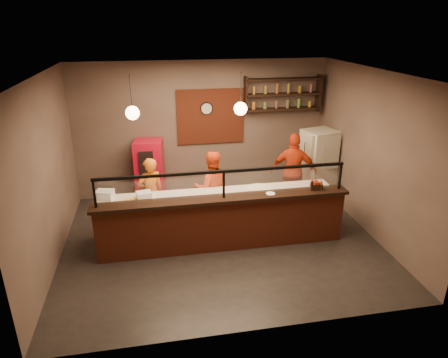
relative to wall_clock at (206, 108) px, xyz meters
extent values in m
plane|color=black|center=(-0.10, -2.46, -2.10)|extent=(6.00, 6.00, 0.00)
plane|color=#3A322D|center=(-0.10, -2.46, 1.10)|extent=(6.00, 6.00, 0.00)
plane|color=#705B52|center=(-0.10, 0.04, -0.50)|extent=(6.00, 0.00, 6.00)
plane|color=#705B52|center=(-3.10, -2.46, -0.50)|extent=(0.00, 5.00, 5.00)
plane|color=#705B52|center=(2.90, -2.46, -0.50)|extent=(0.00, 5.00, 5.00)
plane|color=#705B52|center=(-0.10, -4.96, -0.50)|extent=(6.00, 0.00, 6.00)
cube|color=maroon|center=(0.10, 0.01, -0.20)|extent=(1.60, 0.04, 1.30)
cube|color=maroon|center=(-0.10, -2.76, -1.60)|extent=(4.60, 0.25, 1.00)
cube|color=black|center=(-0.10, -2.76, -1.07)|extent=(4.70, 0.37, 0.06)
cube|color=gray|center=(-0.10, -2.26, -1.68)|extent=(4.60, 0.75, 0.85)
cube|color=silver|center=(-0.10, -2.26, -1.23)|extent=(4.60, 0.75, 0.05)
cube|color=white|center=(-0.10, -2.76, -0.79)|extent=(4.40, 0.02, 0.50)
cube|color=black|center=(-0.10, -2.76, -0.54)|extent=(4.50, 0.05, 0.05)
cube|color=black|center=(-2.32, -2.76, -0.79)|extent=(0.04, 0.04, 0.50)
cube|color=black|center=(-0.10, -2.76, -0.79)|extent=(0.04, 0.04, 0.50)
cube|color=black|center=(2.12, -2.76, -0.79)|extent=(0.04, 0.04, 0.50)
cube|color=black|center=(1.80, -0.14, -0.05)|extent=(1.80, 0.28, 0.04)
cube|color=black|center=(1.80, -0.14, 0.30)|extent=(1.80, 0.28, 0.04)
cube|color=black|center=(1.80, -0.14, 0.65)|extent=(1.80, 0.28, 0.04)
cube|color=black|center=(0.90, -0.14, 0.30)|extent=(0.04, 0.28, 0.85)
cube|color=black|center=(2.70, -0.14, 0.30)|extent=(0.04, 0.28, 0.85)
cylinder|color=black|center=(0.00, 0.00, 0.00)|extent=(0.30, 0.04, 0.30)
cylinder|color=black|center=(-1.60, -2.26, 0.80)|extent=(0.01, 0.01, 0.60)
sphere|color=#E6B67E|center=(-1.60, -2.26, 0.45)|extent=(0.24, 0.24, 0.24)
cylinder|color=black|center=(0.30, -2.26, 0.80)|extent=(0.01, 0.01, 0.60)
sphere|color=#E6B67E|center=(0.30, -2.26, 0.45)|extent=(0.24, 0.24, 0.24)
imported|color=orange|center=(-1.40, -1.61, -1.35)|extent=(0.64, 0.53, 1.50)
imported|color=#E94415|center=(-0.15, -1.66, -1.31)|extent=(0.77, 0.60, 1.58)
imported|color=red|center=(1.77, -1.27, -1.23)|extent=(1.11, 0.73, 1.75)
cube|color=beige|center=(2.50, -0.91, -1.26)|extent=(0.85, 0.81, 1.69)
cube|color=red|center=(-1.40, -0.31, -1.36)|extent=(0.71, 0.66, 1.48)
cylinder|color=white|center=(0.74, -2.14, -1.19)|extent=(0.59, 0.59, 0.01)
cube|color=white|center=(-1.52, -2.20, -1.13)|extent=(0.31, 0.26, 0.14)
cube|color=white|center=(-2.25, -2.06, -1.12)|extent=(0.37, 0.32, 0.16)
cube|color=silver|center=(-1.14, -2.46, -1.12)|extent=(0.34, 0.29, 0.16)
cylinder|color=gold|center=(-1.81, -2.30, -1.17)|extent=(0.38, 0.25, 0.07)
cube|color=black|center=(1.69, -2.71, -0.99)|extent=(0.20, 0.16, 0.11)
cylinder|color=black|center=(1.57, -2.76, -0.94)|extent=(0.05, 0.05, 0.19)
cylinder|color=white|center=(0.77, -2.77, -1.03)|extent=(0.17, 0.17, 0.01)
camera|label=1|loc=(-1.29, -9.20, 1.95)|focal=32.00mm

